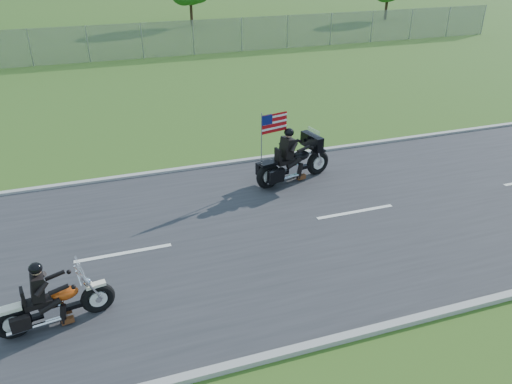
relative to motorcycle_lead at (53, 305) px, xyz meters
name	(u,v)px	position (x,y,z in m)	size (l,w,h in m)	color
ground	(208,240)	(3.41, 1.96, -0.47)	(420.00, 420.00, 0.00)	#285119
road	(208,239)	(3.41, 1.96, -0.45)	(120.00, 8.00, 0.04)	#28282B
curb_north	(177,170)	(3.41, 6.01, -0.42)	(120.00, 0.18, 0.12)	#9E9B93
curb_south	(263,359)	(3.41, -2.09, -0.42)	(120.00, 0.18, 0.12)	#9E9B93
fence	(30,48)	(-1.59, 21.96, 0.53)	(60.00, 0.03, 2.00)	gray
motorcycle_lead	(53,305)	(0.00, 0.00, 0.00)	(2.18, 0.75, 1.47)	black
motorcycle_follow	(294,163)	(6.57, 4.26, 0.12)	(2.54, 1.09, 2.14)	black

